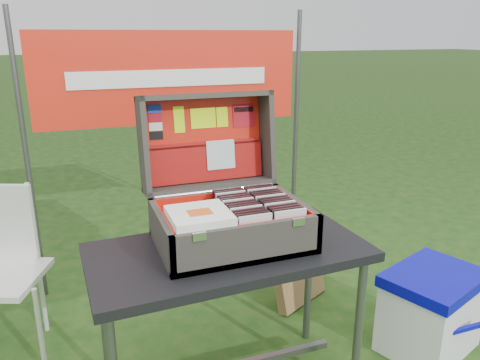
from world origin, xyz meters
name	(u,v)px	position (x,y,z in m)	size (l,w,h in m)	color
table	(229,322)	(-0.04, -0.07, 0.35)	(1.14, 0.57, 0.71)	black
table_top	(229,252)	(-0.04, -0.07, 0.69)	(1.14, 0.57, 0.04)	black
table_leg_fr	(358,331)	(0.47, -0.30, 0.33)	(0.04, 0.04, 0.67)	#59595B
table_leg_bl	(104,322)	(-0.55, 0.15, 0.33)	(0.04, 0.04, 0.67)	#59595B
table_leg_br	(308,281)	(0.47, 0.15, 0.33)	(0.04, 0.04, 0.67)	#59595B
suitcase	(226,173)	(-0.01, 0.03, 1.00)	(0.61, 0.60, 0.59)	#48443C
suitcase_base_bottom	(231,241)	(-0.01, -0.03, 0.72)	(0.61, 0.44, 0.02)	#48443C
suitcase_base_wall_front	(249,245)	(-0.01, -0.24, 0.79)	(0.61, 0.02, 0.16)	#48443C
suitcase_base_wall_back	(216,209)	(-0.01, 0.17, 0.79)	(0.61, 0.02, 0.16)	#48443C
suitcase_base_wall_left	(161,235)	(-0.31, -0.03, 0.79)	(0.02, 0.44, 0.16)	#48443C
suitcase_base_wall_right	(295,216)	(0.28, -0.03, 0.79)	(0.02, 0.44, 0.16)	#48443C
suitcase_liner_floor	(231,237)	(-0.01, -0.03, 0.74)	(0.56, 0.39, 0.01)	red
suitcase_latch_left	(199,236)	(-0.21, -0.25, 0.86)	(0.05, 0.01, 0.03)	silver
suitcase_latch_right	(299,222)	(0.18, -0.25, 0.86)	(0.05, 0.01, 0.03)	silver
suitcase_hinge	(215,191)	(-0.01, 0.19, 0.87)	(0.02, 0.02, 0.55)	silver
suitcase_lid_back	(203,140)	(-0.01, 0.37, 1.07)	(0.61, 0.44, 0.02)	#48443C
suitcase_lid_rim_far	(205,96)	(-0.01, 0.33, 1.28)	(0.61, 0.02, 0.16)	#48443C
suitcase_lid_rim_near	(210,185)	(-0.01, 0.27, 0.87)	(0.61, 0.02, 0.16)	#48443C
suitcase_lid_rim_left	(143,146)	(-0.31, 0.30, 1.08)	(0.02, 0.44, 0.16)	#48443C
suitcase_lid_rim_right	(266,137)	(0.28, 0.30, 1.08)	(0.02, 0.44, 0.16)	#48443C
suitcase_lid_liner	(204,140)	(-0.01, 0.35, 1.07)	(0.56, 0.39, 0.01)	red
suitcase_liner_wall_front	(248,241)	(-0.01, -0.22, 0.80)	(0.56, 0.01, 0.14)	red
suitcase_liner_wall_back	(217,207)	(-0.01, 0.16, 0.80)	(0.56, 0.01, 0.14)	red
suitcase_liner_wall_left	(165,232)	(-0.29, -0.03, 0.80)	(0.01, 0.39, 0.14)	red
suitcase_liner_wall_right	(292,214)	(0.27, -0.03, 0.80)	(0.01, 0.39, 0.14)	red
suitcase_lid_pocket	(207,162)	(-0.01, 0.32, 0.97)	(0.54, 0.17, 0.03)	maroon
suitcase_pocket_edge	(206,144)	(-0.01, 0.32, 1.06)	(0.53, 0.02, 0.02)	maroon
suitcase_pocket_cd	(221,155)	(0.05, 0.31, 1.01)	(0.14, 0.14, 0.01)	silver
lid_sticker_cc_a	(154,109)	(-0.24, 0.37, 1.23)	(0.06, 0.04, 0.00)	#1933B2
lid_sticker_cc_b	(155,118)	(-0.24, 0.36, 1.19)	(0.06, 0.04, 0.00)	#AB0F1A
lid_sticker_cc_c	(156,127)	(-0.24, 0.36, 1.15)	(0.06, 0.04, 0.00)	white
lid_sticker_cc_d	(156,136)	(-0.24, 0.35, 1.11)	(0.06, 0.04, 0.00)	black
lid_card_neon_tall	(179,120)	(-0.13, 0.36, 1.18)	(0.05, 0.12, 0.00)	#CEFD07
lid_card_neon_main	(203,118)	(-0.01, 0.36, 1.18)	(0.12, 0.09, 0.00)	#CEFD07
lid_card_neon_small	(222,117)	(0.08, 0.36, 1.18)	(0.05, 0.09, 0.00)	#CEFD07
lid_sticker_band	(244,116)	(0.19, 0.36, 1.18)	(0.11, 0.11, 0.00)	#AB0F1A
lid_sticker_band_bar	(243,109)	(0.19, 0.36, 1.21)	(0.10, 0.02, 0.00)	black
cd_left_0	(255,234)	(0.03, -0.20, 0.82)	(0.14, 0.01, 0.16)	silver
cd_left_1	(253,231)	(0.03, -0.18, 0.82)	(0.14, 0.01, 0.16)	black
cd_left_2	(251,229)	(0.03, -0.15, 0.82)	(0.14, 0.01, 0.16)	black
cd_left_3	(248,227)	(0.03, -0.13, 0.82)	(0.14, 0.01, 0.16)	black
cd_left_4	(246,225)	(0.03, -0.11, 0.82)	(0.14, 0.01, 0.16)	silver
cd_left_5	(244,223)	(0.03, -0.08, 0.82)	(0.14, 0.01, 0.16)	black
cd_left_6	(242,220)	(0.03, -0.06, 0.82)	(0.14, 0.01, 0.16)	black
cd_left_7	(240,218)	(0.03, -0.03, 0.82)	(0.14, 0.01, 0.16)	black
cd_left_8	(238,216)	(0.03, -0.01, 0.82)	(0.14, 0.01, 0.16)	silver
cd_left_9	(236,214)	(0.03, 0.01, 0.82)	(0.14, 0.01, 0.16)	black
cd_left_10	(234,212)	(0.03, 0.04, 0.82)	(0.14, 0.01, 0.16)	black
cd_left_11	(232,211)	(0.03, 0.06, 0.82)	(0.14, 0.01, 0.16)	black
cd_left_12	(231,209)	(0.03, 0.09, 0.82)	(0.14, 0.01, 0.16)	silver
cd_left_13	(229,207)	(0.03, 0.11, 0.82)	(0.14, 0.01, 0.16)	black
cd_left_14	(227,205)	(0.03, 0.13, 0.82)	(0.14, 0.01, 0.16)	black
cd_right_0	(290,229)	(0.17, -0.20, 0.82)	(0.14, 0.01, 0.16)	silver
cd_right_1	(287,226)	(0.17, -0.18, 0.82)	(0.14, 0.01, 0.16)	black
cd_right_2	(285,224)	(0.17, -0.15, 0.82)	(0.14, 0.01, 0.16)	black
cd_right_3	(282,222)	(0.17, -0.13, 0.82)	(0.14, 0.01, 0.16)	black
cd_right_4	(280,220)	(0.17, -0.11, 0.82)	(0.14, 0.01, 0.16)	silver
cd_right_5	(277,218)	(0.17, -0.08, 0.82)	(0.14, 0.01, 0.16)	black
cd_right_6	(275,216)	(0.17, -0.06, 0.82)	(0.14, 0.01, 0.16)	black
cd_right_7	(273,214)	(0.17, -0.03, 0.82)	(0.14, 0.01, 0.16)	black
cd_right_8	(270,212)	(0.17, -0.01, 0.82)	(0.14, 0.01, 0.16)	silver
cd_right_9	(268,210)	(0.17, 0.01, 0.82)	(0.14, 0.01, 0.16)	black
cd_right_10	(266,208)	(0.17, 0.04, 0.82)	(0.14, 0.01, 0.16)	black
cd_right_11	(264,206)	(0.17, 0.06, 0.82)	(0.14, 0.01, 0.16)	black
cd_right_12	(262,205)	(0.17, 0.09, 0.82)	(0.14, 0.01, 0.16)	silver
cd_right_13	(260,203)	(0.17, 0.11, 0.82)	(0.14, 0.01, 0.16)	black
cd_right_14	(258,201)	(0.17, 0.13, 0.82)	(0.14, 0.01, 0.16)	black
songbook_0	(199,218)	(-0.17, -0.12, 0.88)	(0.23, 0.23, 0.01)	white
songbook_1	(199,217)	(-0.17, -0.12, 0.88)	(0.23, 0.23, 0.01)	white
songbook_2	(199,216)	(-0.17, -0.12, 0.89)	(0.23, 0.23, 0.01)	white
songbook_3	(199,215)	(-0.17, -0.12, 0.89)	(0.23, 0.23, 0.01)	white
songbook_4	(199,213)	(-0.17, -0.12, 0.90)	(0.23, 0.23, 0.01)	white
songbook_5	(199,212)	(-0.17, -0.12, 0.90)	(0.23, 0.23, 0.01)	white
songbook_graphic	(200,212)	(-0.17, -0.13, 0.91)	(0.09, 0.07, 0.00)	#D85919
cooler	(431,311)	(1.02, -0.14, 0.21)	(0.48, 0.37, 0.43)	white
cooler_body	(430,316)	(1.02, -0.14, 0.18)	(0.46, 0.34, 0.37)	white
cooler_lid	(435,279)	(1.02, -0.14, 0.40)	(0.48, 0.37, 0.06)	#0809A2
cooler_handle	(461,330)	(1.02, -0.33, 0.23)	(0.29, 0.02, 0.02)	#0809A2
chair_leg_fr	(40,330)	(-0.83, 0.37, 0.22)	(0.02, 0.02, 0.44)	silver
chair_leg_br	(42,295)	(-0.83, 0.70, 0.22)	(0.02, 0.02, 0.44)	silver
chair_upright_right	(32,221)	(-0.83, 0.72, 0.64)	(0.02, 0.02, 0.41)	silver
cardboard_box	(298,269)	(0.59, 0.50, 0.21)	(0.40, 0.06, 0.42)	olive
banner_post_left	(27,163)	(-0.85, 1.10, 0.85)	(0.03, 0.03, 1.70)	#59595B
banner_post_right	(295,140)	(0.85, 1.10, 0.85)	(0.03, 0.03, 1.70)	#59595B
banner	(171,78)	(0.00, 1.09, 1.30)	(1.60, 0.01, 0.55)	red
banner_text	(172,78)	(0.00, 1.08, 1.30)	(1.20, 0.00, 0.10)	white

